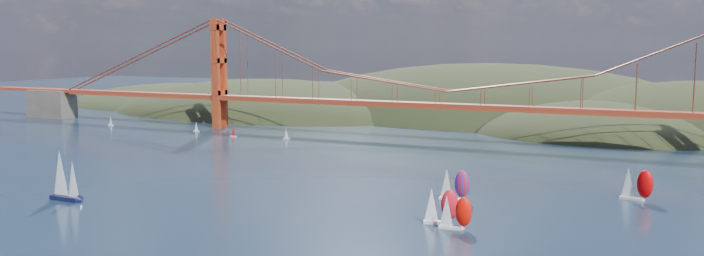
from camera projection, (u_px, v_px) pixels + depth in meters
name	position (u px, v px, depth m)	size (l,w,h in m)	color
headlands	(581.00, 146.00, 370.41)	(725.00, 225.00, 96.00)	black
bridge	(445.00, 68.00, 295.82)	(552.00, 12.00, 55.00)	maroon
sloop_navy	(64.00, 176.00, 186.10)	(9.89, 5.62, 15.36)	black
racer_0	(440.00, 205.00, 161.66)	(8.46, 5.32, 9.46)	silver
racer_1	(455.00, 212.00, 156.89)	(7.71, 3.37, 8.76)	silver
racer_3	(636.00, 184.00, 186.00)	(8.80, 4.83, 9.86)	silver
racer_rwb	(454.00, 184.00, 185.93)	(8.38, 3.43, 9.63)	white
distant_boat_0	(111.00, 121.00, 357.51)	(3.00, 2.00, 4.70)	silver
distant_boat_1	(196.00, 127.00, 333.51)	(3.00, 2.00, 4.70)	silver
distant_boat_2	(233.00, 132.00, 314.21)	(3.00, 2.00, 4.70)	silver
distant_boat_3	(286.00, 134.00, 307.39)	(3.00, 2.00, 4.70)	silver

